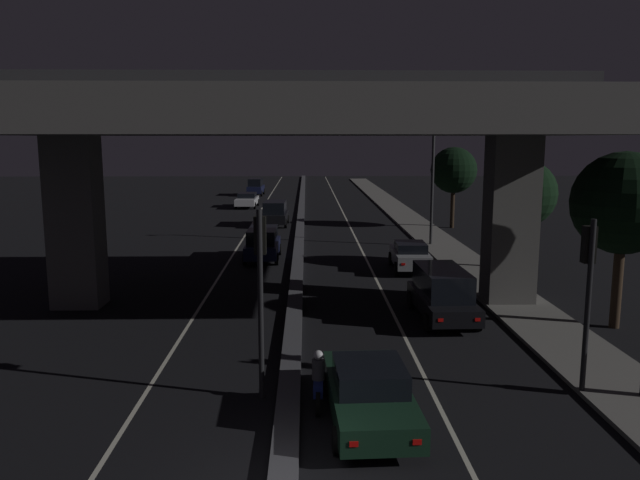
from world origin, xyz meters
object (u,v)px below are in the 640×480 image
object	(u,v)px
traffic_light_right_of_median	(588,275)
car_white_third_oncoming	(247,200)
car_dark_blue_lead_oncoming	(263,243)
car_dark_blue_fourth_oncoming	(256,186)
car_silver_third	(410,255)
motorcycle_blue_filtering_near	(318,382)
street_lamp	(428,164)
car_black_second	(442,292)
traffic_light_left_of_median	(260,270)
car_black_second_oncoming	(275,213)
car_dark_green_lead	(369,392)

from	to	relation	value
traffic_light_right_of_median	car_white_third_oncoming	size ratio (longest dim) A/B	0.96
car_dark_blue_lead_oncoming	car_dark_blue_fourth_oncoming	size ratio (longest dim) A/B	1.03
car_silver_third	motorcycle_blue_filtering_near	world-z (taller)	car_silver_third
street_lamp	car_dark_blue_fourth_oncoming	distance (m)	37.72
car_dark_blue_lead_oncoming	car_black_second	bearing A→B (deg)	33.56
car_black_second	car_silver_third	bearing A→B (deg)	-2.82
street_lamp	car_dark_blue_lead_oncoming	world-z (taller)	street_lamp
car_black_second	car_dark_blue_fourth_oncoming	xyz separation A→B (m)	(-10.92, 50.76, 0.05)
traffic_light_left_of_median	car_white_third_oncoming	bearing A→B (deg)	95.82
car_silver_third	car_black_second_oncoming	bearing A→B (deg)	26.34
traffic_light_left_of_median	car_black_second_oncoming	size ratio (longest dim) A/B	1.18
car_black_second_oncoming	car_white_third_oncoming	size ratio (longest dim) A/B	0.86
car_dark_green_lead	motorcycle_blue_filtering_near	world-z (taller)	car_dark_green_lead
car_dark_blue_fourth_oncoming	street_lamp	bearing A→B (deg)	22.78
traffic_light_left_of_median	car_black_second	size ratio (longest dim) A/B	1.04
traffic_light_left_of_median	motorcycle_blue_filtering_near	xyz separation A→B (m)	(1.45, -0.59, -2.73)
car_white_third_oncoming	car_dark_blue_fourth_oncoming	world-z (taller)	car_dark_blue_fourth_oncoming
street_lamp	car_black_second	distance (m)	16.40
traffic_light_left_of_median	car_white_third_oncoming	xyz separation A→B (m)	(-4.58, 44.89, -2.59)
car_white_third_oncoming	car_black_second	bearing A→B (deg)	17.01
car_black_second_oncoming	car_dark_blue_fourth_oncoming	distance (m)	26.00
traffic_light_left_of_median	car_black_second	xyz separation A→B (m)	(6.16, 6.89, -2.34)
car_black_second	car_dark_blue_fourth_oncoming	world-z (taller)	car_dark_blue_fourth_oncoming
traffic_light_right_of_median	car_black_second	world-z (taller)	traffic_light_right_of_median
traffic_light_left_of_median	car_dark_green_lead	size ratio (longest dim) A/B	1.02
car_dark_blue_lead_oncoming	car_black_second_oncoming	bearing A→B (deg)	-179.37
car_dark_blue_fourth_oncoming	car_dark_green_lead	bearing A→B (deg)	9.07
car_dark_green_lead	motorcycle_blue_filtering_near	xyz separation A→B (m)	(-1.17, 0.90, -0.11)
traffic_light_right_of_median	street_lamp	size ratio (longest dim) A/B	0.54
car_black_second	car_dark_blue_fourth_oncoming	size ratio (longest dim) A/B	1.11
car_dark_blue_fourth_oncoming	motorcycle_blue_filtering_near	xyz separation A→B (m)	(6.21, -58.24, -0.44)
car_silver_third	traffic_light_left_of_median	bearing A→B (deg)	159.06
car_dark_blue_lead_oncoming	car_dark_blue_fourth_oncoming	world-z (taller)	car_dark_blue_fourth_oncoming
street_lamp	car_black_second	xyz separation A→B (m)	(-2.41, -15.71, -4.05)
car_black_second	car_dark_green_lead	bearing A→B (deg)	155.72
car_dark_blue_lead_oncoming	car_white_third_oncoming	size ratio (longest dim) A/B	0.92
car_silver_third	car_dark_blue_lead_oncoming	bearing A→B (deg)	70.72
traffic_light_left_of_median	car_dark_blue_lead_oncoming	bearing A→B (deg)	93.86
traffic_light_right_of_median	car_dark_blue_fourth_oncoming	xyz separation A→B (m)	(-13.09, 57.65, -2.11)
traffic_light_right_of_median	motorcycle_blue_filtering_near	xyz separation A→B (m)	(-6.88, -0.59, -2.55)
car_black_second	car_dark_blue_lead_oncoming	xyz separation A→B (m)	(-7.40, 11.42, -0.05)
car_black_second	car_dark_blue_lead_oncoming	size ratio (longest dim) A/B	1.07
motorcycle_blue_filtering_near	car_black_second	bearing A→B (deg)	-30.25
car_black_second	car_black_second_oncoming	size ratio (longest dim) A/B	1.14
car_black_second_oncoming	traffic_light_right_of_median	bearing A→B (deg)	18.32
traffic_light_right_of_median	car_silver_third	xyz separation A→B (m)	(-1.95, 15.41, -2.38)
street_lamp	car_silver_third	xyz separation A→B (m)	(-2.19, -7.19, -4.27)
car_silver_third	car_dark_blue_lead_oncoming	world-z (taller)	car_dark_blue_lead_oncoming
car_black_second	car_black_second_oncoming	bearing A→B (deg)	15.13
street_lamp	car_silver_third	distance (m)	8.64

